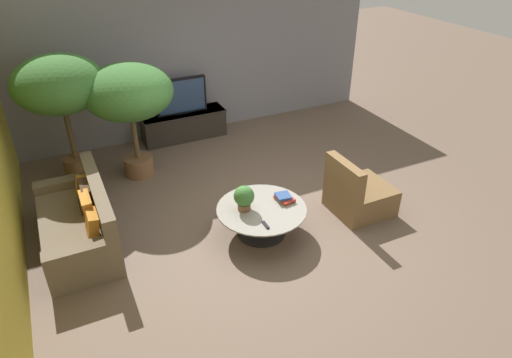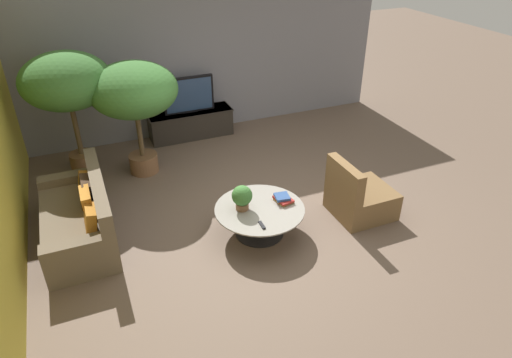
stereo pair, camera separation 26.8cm
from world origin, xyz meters
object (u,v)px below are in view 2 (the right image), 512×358
television (188,95)px  armchair_wicker (359,198)px  potted_palm_corner (134,93)px  potted_plant_tabletop (242,197)px  media_console (191,123)px  coffee_table (260,215)px  potted_palm_tall (67,84)px  couch_by_wall (80,219)px

television → armchair_wicker: television is taller
armchair_wicker → potted_palm_corner: 3.70m
television → potted_plant_tabletop: size_ratio=2.75×
media_console → television: (0.00, -0.00, 0.57)m
coffee_table → potted_palm_tall: 3.51m
media_console → coffee_table: media_console is taller
potted_palm_corner → potted_plant_tabletop: size_ratio=5.39×
coffee_table → potted_palm_corner: size_ratio=0.65×
coffee_table → armchair_wicker: bearing=-5.0°
potted_palm_corner → potted_plant_tabletop: bearing=-68.3°
television → potted_palm_corner: size_ratio=0.51×
television → couch_by_wall: 3.34m
potted_plant_tabletop → television: bearing=86.3°
potted_plant_tabletop → couch_by_wall: bearing=158.9°
potted_palm_tall → coffee_table: bearing=-52.2°
coffee_table → armchair_wicker: (1.47, -0.13, -0.02)m
media_console → potted_palm_tall: potted_palm_tall is taller
coffee_table → couch_by_wall: size_ratio=0.64×
armchair_wicker → potted_plant_tabletop: 1.73m
television → coffee_table: size_ratio=0.79×
armchair_wicker → potted_palm_corner: (-2.57, 2.42, 1.09)m
media_console → couch_by_wall: size_ratio=0.86×
couch_by_wall → potted_palm_tall: potted_palm_tall is taller
television → potted_palm_tall: potted_palm_tall is taller
armchair_wicker → potted_palm_tall: (-3.49, 2.72, 1.26)m
coffee_table → potted_palm_tall: bearing=127.8°
media_console → television: television is taller
potted_palm_tall → potted_plant_tabletop: potted_palm_tall is taller
media_console → television: bearing=-90.0°
coffee_table → potted_plant_tabletop: (-0.21, 0.08, 0.30)m
potted_palm_corner → coffee_table: bearing=-64.4°
media_console → armchair_wicker: armchair_wicker is taller
potted_palm_corner → television: bearing=42.5°
media_console → potted_palm_corner: (-1.10, -1.01, 1.10)m
television → potted_palm_tall: bearing=-160.7°
armchair_wicker → television: bearing=23.3°
media_console → potted_plant_tabletop: 3.25m
armchair_wicker → potted_palm_corner: bearing=46.7°
potted_palm_corner → potted_plant_tabletop: 2.51m
coffee_table → armchair_wicker: size_ratio=1.38×
potted_palm_corner → potted_plant_tabletop: potted_palm_corner is taller
potted_palm_tall → potted_plant_tabletop: size_ratio=5.90×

